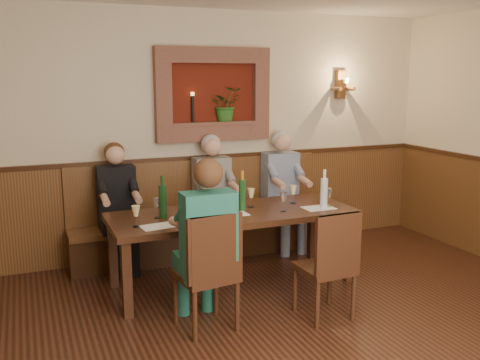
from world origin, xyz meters
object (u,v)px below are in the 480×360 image
object	(u,v)px
water_bottle	(324,192)
spittoon_bucket	(223,201)
chair_near_left	(207,294)
wine_bottle_green_b	(163,200)
dining_table	(233,219)
person_bench_right	(283,201)
person_chair_front	(205,258)
wine_bottle_green_a	(242,194)
person_bench_left	(119,219)
person_bench_mid	(215,208)
bench	(203,228)
chair_near_right	(325,286)

from	to	relation	value
water_bottle	spittoon_bucket	bearing A→B (deg)	168.51
chair_near_left	water_bottle	bearing A→B (deg)	14.85
wine_bottle_green_b	water_bottle	size ratio (longest dim) A/B	1.03
dining_table	person_bench_right	size ratio (longest dim) A/B	1.69
person_chair_front	wine_bottle_green_a	world-z (taller)	person_chair_front
person_bench_left	water_bottle	size ratio (longest dim) A/B	3.50
chair_near_left	person_bench_right	xyz separation A→B (m)	(1.53, 1.64, 0.30)
person_bench_right	chair_near_left	bearing A→B (deg)	-133.01
wine_bottle_green_b	person_chair_front	bearing A→B (deg)	-80.35
dining_table	spittoon_bucket	size ratio (longest dim) A/B	10.39
dining_table	water_bottle	bearing A→B (deg)	-12.85
dining_table	person_bench_mid	bearing A→B (deg)	82.50
person_bench_left	person_bench_right	size ratio (longest dim) A/B	0.97
bench	wine_bottle_green_b	distance (m)	1.28
dining_table	wine_bottle_green_b	world-z (taller)	wine_bottle_green_b
wine_bottle_green_a	chair_near_left	bearing A→B (deg)	-128.63
dining_table	wine_bottle_green_b	bearing A→B (deg)	177.05
person_chair_front	spittoon_bucket	world-z (taller)	person_chair_front
bench	wine_bottle_green_b	xyz separation A→B (m)	(-0.69, -0.91, 0.59)
chair_near_left	person_bench_right	world-z (taller)	person_bench_right
chair_near_left	wine_bottle_green_b	distance (m)	1.05
dining_table	spittoon_bucket	world-z (taller)	spittoon_bucket
bench	person_bench_right	size ratio (longest dim) A/B	2.11
wine_bottle_green_a	chair_near_right	bearing A→B (deg)	-70.38
chair_near_left	person_bench_mid	size ratio (longest dim) A/B	0.71
spittoon_bucket	person_bench_right	bearing A→B (deg)	37.80
person_chair_front	person_bench_mid	bearing A→B (deg)	67.81
person_bench_right	person_bench_left	bearing A→B (deg)	179.95
wine_bottle_green_a	wine_bottle_green_b	xyz separation A→B (m)	(-0.80, 0.01, 0.00)
person_bench_mid	spittoon_bucket	distance (m)	0.91
person_bench_left	person_bench_right	world-z (taller)	person_bench_right
dining_table	chair_near_left	xyz separation A→B (m)	(-0.55, -0.80, -0.38)
spittoon_bucket	water_bottle	xyz separation A→B (m)	(1.01, -0.20, 0.05)
bench	person_chair_front	xyz separation A→B (m)	(-0.55, -1.72, 0.27)
chair_near_left	wine_bottle_green_b	size ratio (longest dim) A/B	2.50
chair_near_right	wine_bottle_green_a	bearing A→B (deg)	107.36
chair_near_left	person_bench_left	xyz separation A→B (m)	(-0.42, 1.64, 0.27)
person_chair_front	water_bottle	bearing A→B (deg)	21.38
water_bottle	chair_near_right	bearing A→B (deg)	-119.19
person_bench_right	wine_bottle_green_a	bearing A→B (deg)	-136.89
chair_near_left	person_chair_front	xyz separation A→B (m)	(-0.00, 0.03, 0.30)
chair_near_left	wine_bottle_green_b	world-z (taller)	wine_bottle_green_b
chair_near_left	person_bench_left	distance (m)	1.72
bench	chair_near_left	world-z (taller)	bench
bench	person_bench_mid	distance (m)	0.30
chair_near_right	person_bench_left	size ratio (longest dim) A/B	0.70
wine_bottle_green_b	chair_near_left	bearing A→B (deg)	-80.46
person_bench_left	person_chair_front	distance (m)	1.67
person_bench_right	spittoon_bucket	size ratio (longest dim) A/B	6.16
person_bench_mid	person_bench_right	bearing A→B (deg)	-0.02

